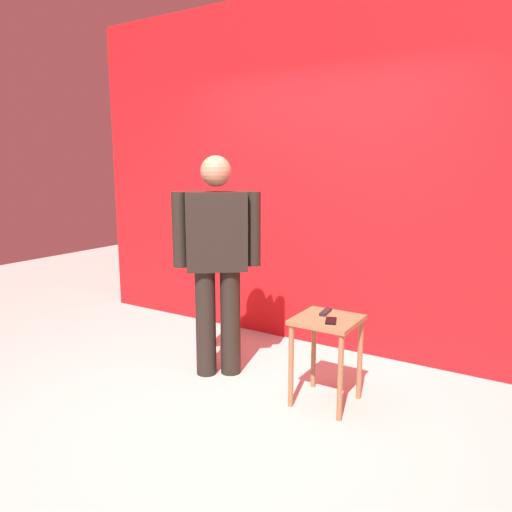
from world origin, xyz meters
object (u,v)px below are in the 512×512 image
(side_table, at_px, (327,336))
(cell_phone, at_px, (331,321))
(tv_remote, at_px, (326,312))
(standing_person, at_px, (217,255))

(side_table, bearing_deg, cell_phone, -48.97)
(side_table, bearing_deg, tv_remote, 119.87)
(standing_person, xyz_separation_m, cell_phone, (0.98, -0.06, -0.34))
(standing_person, distance_m, tv_remote, 0.94)
(cell_phone, xyz_separation_m, tv_remote, (-0.11, 0.15, 0.01))
(standing_person, relative_size, side_table, 2.77)
(side_table, height_order, tv_remote, tv_remote)
(side_table, distance_m, cell_phone, 0.16)
(cell_phone, height_order, tv_remote, tv_remote)
(standing_person, height_order, cell_phone, standing_person)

